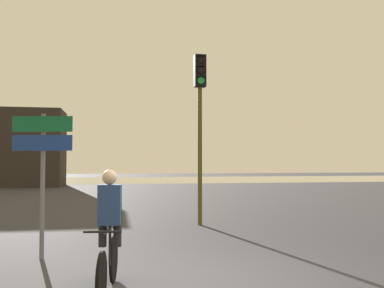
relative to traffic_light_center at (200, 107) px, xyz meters
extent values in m
plane|color=#333338|center=(-0.83, -5.62, -3.27)|extent=(120.00, 120.00, 0.00)
cube|color=#9E937F|center=(-0.83, 30.70, -3.26)|extent=(80.00, 16.00, 0.01)
cylinder|color=#4C4719|center=(0.00, 0.01, -1.36)|extent=(0.12, 0.12, 3.82)
cube|color=black|center=(0.00, 0.01, 1.00)|extent=(0.33, 0.25, 0.90)
cylinder|color=black|center=(0.01, -0.13, 1.29)|extent=(0.19, 0.04, 0.19)
cube|color=black|center=(0.01, -0.15, 1.40)|extent=(0.20, 0.13, 0.02)
cylinder|color=black|center=(0.01, -0.13, 1.00)|extent=(0.19, 0.04, 0.19)
cube|color=black|center=(0.01, -0.15, 1.11)|extent=(0.20, 0.13, 0.02)
cylinder|color=green|center=(0.01, -0.13, 0.71)|extent=(0.19, 0.04, 0.19)
cube|color=black|center=(0.01, -0.15, 0.82)|extent=(0.20, 0.13, 0.02)
cylinder|color=slate|center=(-3.59, -3.53, -1.97)|extent=(0.08, 0.08, 2.60)
cube|color=#116038|center=(-3.60, -3.58, -0.86)|extent=(1.08, 0.28, 0.28)
cube|color=navy|center=(-3.60, -3.58, -1.20)|extent=(1.08, 0.28, 0.28)
cylinder|color=black|center=(-2.46, -6.32, -2.94)|extent=(0.13, 0.66, 0.66)
cylinder|color=black|center=(-2.32, -5.28, -2.94)|extent=(0.13, 0.66, 0.66)
cylinder|color=black|center=(-2.39, -5.80, -2.44)|extent=(0.15, 0.84, 0.04)
cylinder|color=black|center=(-2.37, -5.65, -2.66)|extent=(0.04, 0.04, 0.55)
cylinder|color=black|center=(-2.45, -6.27, -2.39)|extent=(0.46, 0.09, 0.03)
cylinder|color=black|center=(-2.47, -5.64, -2.39)|extent=(0.11, 0.11, 0.60)
cylinder|color=black|center=(-2.27, -5.66, -2.39)|extent=(0.11, 0.11, 0.60)
cube|color=navy|center=(-2.38, -5.70, -2.12)|extent=(0.32, 0.24, 0.54)
sphere|color=beige|center=(-2.38, -5.73, -1.75)|extent=(0.20, 0.20, 0.20)
camera|label=1|loc=(-2.31, -11.59, -1.55)|focal=40.00mm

